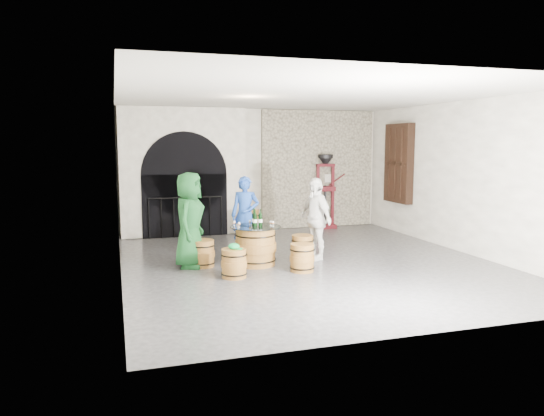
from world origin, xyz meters
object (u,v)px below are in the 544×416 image
object	(u,v)px
wine_bottle_left	(255,219)
wine_bottle_right	(254,219)
person_green	(189,220)
person_blue	(245,215)
corking_press	(325,185)
barrel_table	(255,246)
barrel_stool_near_right	(302,258)
barrel_stool_right	(303,248)
side_barrel	(249,224)
wine_bottle_center	(260,219)
barrel_stool_left	(203,253)
person_white	(315,219)
barrel_stool_far	(246,242)
barrel_stool_near_left	(234,263)

from	to	relation	value
wine_bottle_left	wine_bottle_right	xyz separation A→B (m)	(0.01, 0.10, 0.00)
person_green	person_blue	xyz separation A→B (m)	(1.28, 0.85, -0.08)
person_green	corking_press	size ratio (longest dim) A/B	0.89
barrel_table	wine_bottle_left	xyz separation A→B (m)	(-0.00, 0.01, 0.51)
barrel_stool_near_right	person_blue	distance (m)	1.96
barrel_stool_right	side_barrel	distance (m)	2.64
wine_bottle_left	wine_bottle_right	world-z (taller)	same
wine_bottle_center	barrel_stool_left	bearing A→B (deg)	171.89
barrel_stool_left	person_white	size ratio (longest dim) A/B	0.31
barrel_stool_near_right	wine_bottle_left	distance (m)	1.19
barrel_stool_near_right	person_white	bearing A→B (deg)	55.20
barrel_stool_left	person_green	distance (m)	0.68
person_blue	person_white	bearing A→B (deg)	-12.87
barrel_stool_left	barrel_stool_far	world-z (taller)	same
barrel_stool_right	side_barrel	bearing A→B (deg)	99.27
barrel_table	wine_bottle_right	world-z (taller)	wine_bottle_right
person_green	wine_bottle_center	size ratio (longest dim) A/B	5.49
person_green	person_blue	world-z (taller)	person_green
barrel_stool_left	person_white	xyz separation A→B (m)	(2.26, -0.03, 0.57)
wine_bottle_right	barrel_table	bearing A→B (deg)	-90.48
person_blue	person_white	distance (m)	1.52
barrel_stool_right	barrel_table	bearing A→B (deg)	-174.44
wine_bottle_left	wine_bottle_right	distance (m)	0.10
wine_bottle_left	wine_bottle_right	size ratio (longest dim) A/B	1.00
barrel_stool_far	barrel_stool_near_right	bearing A→B (deg)	-70.35
barrel_stool_far	person_white	world-z (taller)	person_white
corking_press	barrel_stool_near_right	bearing A→B (deg)	-112.63
barrel_stool_right	wine_bottle_right	bearing A→B (deg)	179.17
barrel_stool_near_left	person_green	world-z (taller)	person_green
barrel_stool_right	barrel_stool_near_left	xyz separation A→B (m)	(-1.59, -0.89, 0.00)
person_blue	wine_bottle_center	xyz separation A→B (m)	(0.04, -1.04, 0.06)
barrel_stool_far	barrel_stool_near_left	xyz separation A→B (m)	(-0.66, -1.79, 0.00)
barrel_stool_right	wine_bottle_center	distance (m)	1.10
barrel_table	wine_bottle_right	bearing A→B (deg)	89.52
barrel_table	corking_press	distance (m)	4.73
barrel_stool_far	corking_press	distance (m)	4.01
person_white	wine_bottle_center	bearing A→B (deg)	-96.52
person_white	barrel_stool_near_right	bearing A→B (deg)	-47.23
barrel_stool_near_right	wine_bottle_center	size ratio (longest dim) A/B	1.56
barrel_stool_near_right	person_blue	xyz separation A→B (m)	(-0.62, 1.77, 0.57)
person_blue	wine_bottle_right	bearing A→B (deg)	-69.44
wine_bottle_left	corking_press	xyz separation A→B (m)	(2.96, 3.60, 0.29)
wine_bottle_center	barrel_stool_near_left	bearing A→B (deg)	-131.24
barrel_stool_near_right	wine_bottle_center	xyz separation A→B (m)	(-0.58, 0.74, 0.63)
barrel_table	barrel_stool_left	distance (m)	1.01
barrel_table	barrel_stool_near_left	size ratio (longest dim) A/B	1.91
person_white	wine_bottle_right	size ratio (longest dim) A/B	5.04
barrel_stool_left	barrel_stool_right	xyz separation A→B (m)	(1.98, -0.06, 0.00)
barrel_stool_right	wine_bottle_left	world-z (taller)	wine_bottle_left
wine_bottle_right	wine_bottle_center	bearing A→B (deg)	-47.78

